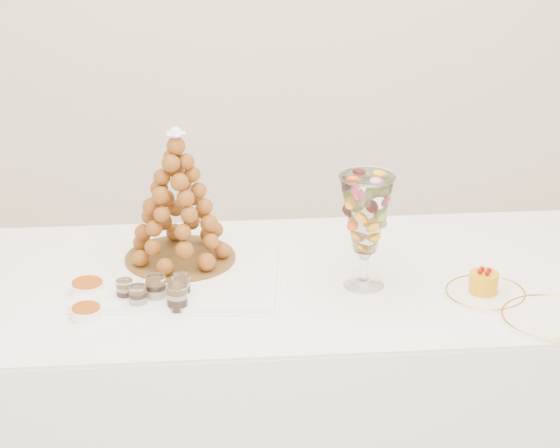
{
  "coord_description": "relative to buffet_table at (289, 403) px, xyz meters",
  "views": [
    {
      "loc": [
        -0.05,
        -2.58,
        2.2
      ],
      "look_at": [
        0.0,
        0.22,
        1.0
      ],
      "focal_mm": 70.0,
      "sensor_mm": 36.0,
      "label": 1
    }
  ],
  "objects": [
    {
      "name": "croquembouche",
      "position": [
        -0.32,
        0.1,
        0.63
      ],
      "size": [
        0.34,
        0.34,
        0.4
      ],
      "rotation": [
        0.0,
        0.0,
        0.31
      ],
      "color": "brown",
      "rests_on": "lace_tray"
    },
    {
      "name": "ramekin_back",
      "position": [
        -0.56,
        -0.08,
        0.43
      ],
      "size": [
        0.1,
        0.1,
        0.03
      ],
      "primitive_type": "cylinder",
      "color": "white",
      "rests_on": "buffet_table"
    },
    {
      "name": "spare_plate",
      "position": [
        0.68,
        -0.26,
        0.42
      ],
      "size": [
        0.26,
        0.26,
        0.01
      ],
      "primitive_type": "cylinder",
      "color": "white",
      "rests_on": "buffet_table"
    },
    {
      "name": "lace_tray",
      "position": [
        -0.31,
        -0.01,
        0.42
      ],
      "size": [
        0.57,
        0.44,
        0.02
      ],
      "primitive_type": "cube",
      "rotation": [
        0.0,
        0.0,
        -0.05
      ],
      "color": "white",
      "rests_on": "buffet_table"
    },
    {
      "name": "verrine_a",
      "position": [
        -0.45,
        -0.13,
        0.45
      ],
      "size": [
        0.06,
        0.06,
        0.06
      ],
      "primitive_type": "cylinder",
      "rotation": [
        0.0,
        0.0,
        0.33
      ],
      "color": "white",
      "rests_on": "buffet_table"
    },
    {
      "name": "macaron_vase",
      "position": [
        0.21,
        -0.04,
        0.63
      ],
      "size": [
        0.15,
        0.15,
        0.33
      ],
      "color": "white",
      "rests_on": "buffet_table"
    },
    {
      "name": "verrine_b",
      "position": [
        -0.37,
        -0.14,
        0.45
      ],
      "size": [
        0.07,
        0.07,
        0.08
      ],
      "primitive_type": "cylinder",
      "rotation": [
        0.0,
        0.0,
        -0.18
      ],
      "color": "white",
      "rests_on": "buffet_table"
    },
    {
      "name": "verrine_c",
      "position": [
        -0.3,
        -0.11,
        0.45
      ],
      "size": [
        0.06,
        0.06,
        0.07
      ],
      "primitive_type": "cylinder",
      "rotation": [
        0.0,
        0.0,
        -0.26
      ],
      "color": "white",
      "rests_on": "buffet_table"
    },
    {
      "name": "mousse_cake",
      "position": [
        0.53,
        -0.11,
        0.45
      ],
      "size": [
        0.08,
        0.08,
        0.07
      ],
      "color": "orange",
      "rests_on": "cake_plate"
    },
    {
      "name": "verrine_e",
      "position": [
        -0.31,
        -0.19,
        0.45
      ],
      "size": [
        0.07,
        0.07,
        0.08
      ],
      "primitive_type": "cylinder",
      "rotation": [
        0.0,
        0.0,
        0.19
      ],
      "color": "white",
      "rests_on": "buffet_table"
    },
    {
      "name": "verrine_d",
      "position": [
        -0.41,
        -0.18,
        0.45
      ],
      "size": [
        0.06,
        0.06,
        0.07
      ],
      "primitive_type": "cylinder",
      "rotation": [
        0.0,
        0.0,
        0.23
      ],
      "color": "white",
      "rests_on": "buffet_table"
    },
    {
      "name": "buffet_table",
      "position": [
        0.0,
        0.0,
        0.0
      ],
      "size": [
        2.24,
        1.01,
        0.83
      ],
      "rotation": [
        0.0,
        0.0,
        0.06
      ],
      "color": "white",
      "rests_on": "ground"
    },
    {
      "name": "cake_plate",
      "position": [
        0.54,
        -0.12,
        0.42
      ],
      "size": [
        0.23,
        0.23,
        0.01
      ],
      "primitive_type": "cylinder",
      "color": "white",
      "rests_on": "buffet_table"
    },
    {
      "name": "ramekin_front",
      "position": [
        -0.55,
        -0.22,
        0.43
      ],
      "size": [
        0.08,
        0.08,
        0.03
      ],
      "primitive_type": "cylinder",
      "color": "white",
      "rests_on": "buffet_table"
    }
  ]
}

